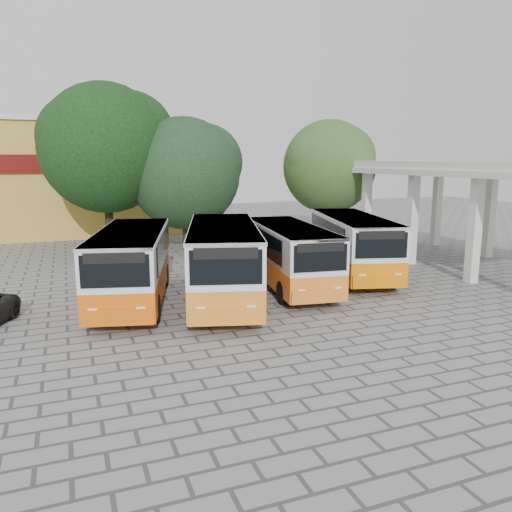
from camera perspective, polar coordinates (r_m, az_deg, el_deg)
name	(u,v)px	position (r m, az deg, el deg)	size (l,w,h in m)	color
ground	(340,312)	(18.66, 9.59, -6.27)	(90.00, 90.00, 0.00)	gray
terminal_shelter	(487,171)	(27.56, 24.93, 8.78)	(6.80, 15.80, 5.40)	silver
shophouse_block	(38,177)	(41.37, -23.68, 8.24)	(20.40, 10.40, 8.30)	gold
bus_far_left	(132,261)	(19.72, -13.99, -0.60)	(4.23, 8.29, 2.83)	#E25905
bus_centre_left	(223,258)	(19.37, -3.76, -0.20)	(4.71, 8.82, 3.00)	orange
bus_centre_right	(290,252)	(21.46, 3.90, 0.42)	(3.26, 7.74, 2.70)	orange
bus_far_right	(353,242)	(24.13, 10.98, 1.63)	(4.39, 8.36, 2.85)	orange
tree_left	(107,144)	(31.65, -16.69, 12.16)	(8.06, 7.67, 9.97)	black
tree_middle	(186,170)	(31.11, -8.05, 9.74)	(7.13, 6.79, 8.04)	#392A19
tree_right	(330,164)	(33.69, 8.46, 10.40)	(6.40, 6.09, 8.06)	black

